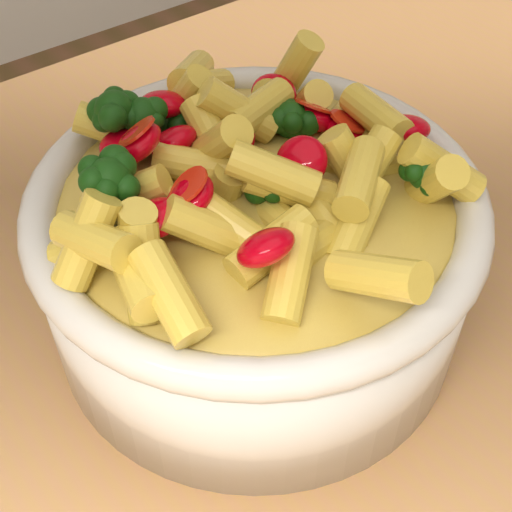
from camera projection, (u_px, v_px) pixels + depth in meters
table at (252, 427)px, 0.54m from camera, size 1.20×0.80×0.90m
serving_bowl at (256, 254)px, 0.45m from camera, size 0.27×0.27×0.12m
pasta_salad at (256, 163)px, 0.39m from camera, size 0.21×0.21×0.05m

